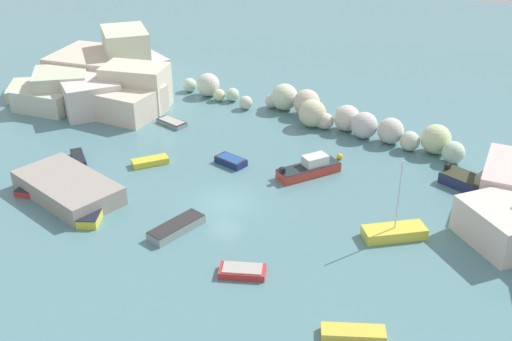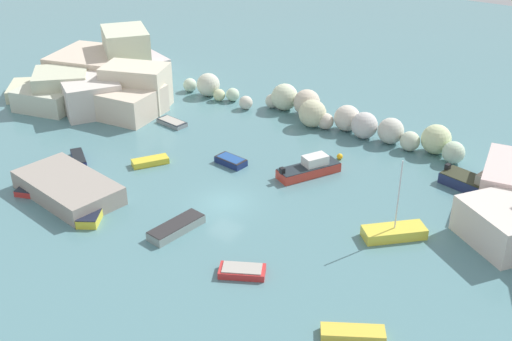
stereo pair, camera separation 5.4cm
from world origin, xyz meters
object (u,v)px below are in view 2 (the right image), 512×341
Objects in this scene: stone_dock at (68,187)px; moored_boat_8 at (353,333)px; channel_buoy at (340,156)px; moored_boat_6 at (78,158)px; moored_boat_9 at (34,193)px; moored_boat_11 at (242,271)px; moored_boat_10 at (231,161)px; moored_boat_1 at (172,122)px; moored_boat_0 at (176,227)px; moored_boat_7 at (478,185)px; moored_boat_5 at (93,212)px; moored_boat_3 at (394,232)px; moored_boat_2 at (310,168)px; moored_boat_4 at (150,161)px.

stone_dock is 25.97m from moored_boat_8.
moored_boat_6 is (-18.85, -13.44, -0.00)m from channel_buoy.
moored_boat_9 is 19.71m from moored_boat_11.
moored_boat_1 is at bearing -13.49° from moored_boat_10.
channel_buoy reaches higher than moored_boat_9.
moored_boat_7 is (16.11, 18.25, 0.27)m from moored_boat_0.
moored_boat_5 is 1.34× the size of moored_boat_9.
moored_boat_3 is at bearing -93.59° from moored_boat_7.
moored_boat_7 is 1.83× the size of moored_boat_11.
moored_boat_2 reaches higher than stone_dock.
moored_boat_2 is at bearing -100.45° from channel_buoy.
moored_boat_1 is 1.15× the size of moored_boat_10.
moored_boat_0 reaches higher than moored_boat_4.
moored_boat_11 is (6.89, -1.39, -0.08)m from moored_boat_0.
moored_boat_6 is 0.52× the size of moored_boat_7.
stone_dock is at bearing -131.53° from moored_boat_7.
moored_boat_2 is 1.77× the size of moored_boat_6.
moored_boat_6 is 22.09m from moored_boat_11.
moored_boat_2 is (16.63, -1.25, 0.37)m from moored_boat_1.
channel_buoy is at bearing 50.90° from stone_dock.
stone_dock is 2.86m from moored_boat_9.
channel_buoy is 17.58m from moored_boat_1.
moored_boat_8 is 1.12× the size of moored_boat_11.
moored_boat_7 is at bearing -152.76° from moored_boat_10.
moored_boat_7 reaches higher than moored_boat_2.
stone_dock reaches higher than channel_buoy.
stone_dock is at bearing 64.22° from moored_boat_10.
stone_dock reaches higher than moored_boat_1.
moored_boat_3 is 22.23m from moored_boat_4.
stone_dock reaches higher than moored_boat_0.
moored_boat_6 is at bearing -97.23° from moored_boat_0.
moored_boat_6 is at bearing 144.34° from moored_boat_3.
moored_boat_10 is 0.86× the size of moored_boat_11.
moored_boat_10 is at bearing -66.54° from moored_boat_8.
moored_boat_10 is at bearing -146.26° from moored_boat_7.
moored_boat_4 is (-8.94, 6.73, -0.08)m from moored_boat_0.
stone_dock is 7.91m from moored_boat_4.
moored_boat_1 is 0.54× the size of moored_boat_7.
moored_boat_4 is 17.79m from moored_boat_11.
moored_boat_4 is 7.06m from moored_boat_10.
moored_boat_3 is at bearing 21.48° from stone_dock.
stone_dock is at bearing -73.27° from moored_boat_1.
moored_boat_7 reaches higher than moored_boat_1.
moored_boat_2 reaches higher than channel_buoy.
channel_buoy is 9.68m from moored_boat_10.
moored_boat_10 reaches higher than moored_boat_9.
moored_boat_1 is 16.68m from moored_boat_2.
channel_buoy is at bearing 90.64° from moored_boat_3.
moored_boat_1 is 27.06m from moored_boat_3.
stone_dock is at bearing -14.77° from moored_boat_6.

